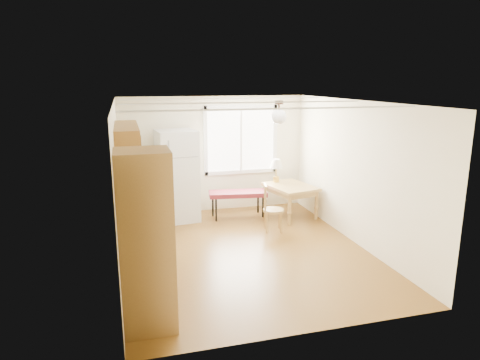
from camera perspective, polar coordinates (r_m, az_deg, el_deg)
name	(u,v)px	position (r m, az deg, el deg)	size (l,w,h in m)	color
room_shell	(246,180)	(6.96, 0.76, 0.07)	(4.60, 5.60, 2.62)	#543311
kitchen_run	(141,225)	(6.21, -13.06, -5.86)	(0.65, 3.40, 2.20)	brown
window_unit	(241,140)	(9.41, 0.13, 5.38)	(1.64, 0.05, 1.51)	white
pendant_light	(279,116)	(7.40, 5.19, 8.54)	(0.26, 0.26, 0.40)	#301D15
refrigerator	(177,176)	(8.79, -8.37, 0.57)	(0.84, 0.84, 1.86)	silver
bench	(238,194)	(8.96, -0.30, -1.92)	(1.25, 0.60, 0.55)	maroon
dining_table	(290,190)	(9.05, 6.72, -1.34)	(1.03, 1.23, 0.67)	olive
chair	(269,205)	(8.16, 3.90, -3.34)	(0.43, 0.42, 0.90)	olive
table_lamp	(276,165)	(9.23, 4.86, 1.95)	(0.29, 0.29, 0.50)	gold
coffee_maker	(141,217)	(5.94, -13.11, -4.83)	(0.20, 0.25, 0.35)	black
kettle	(134,219)	(5.95, -13.94, -5.08)	(0.13, 0.13, 0.25)	red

